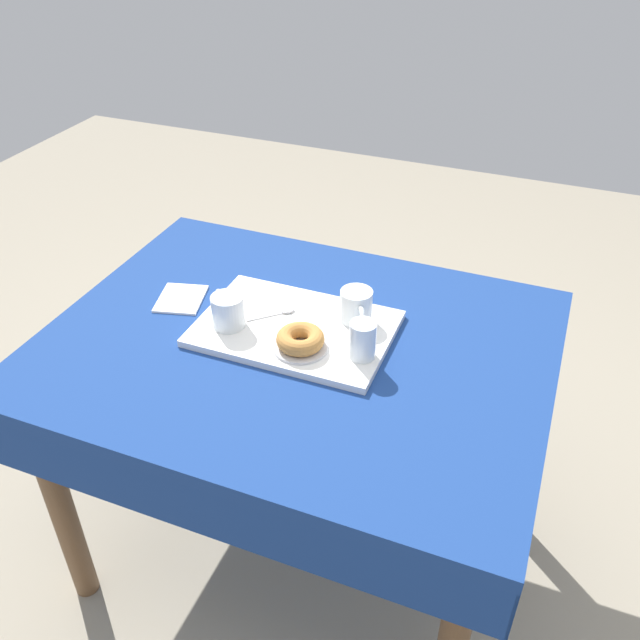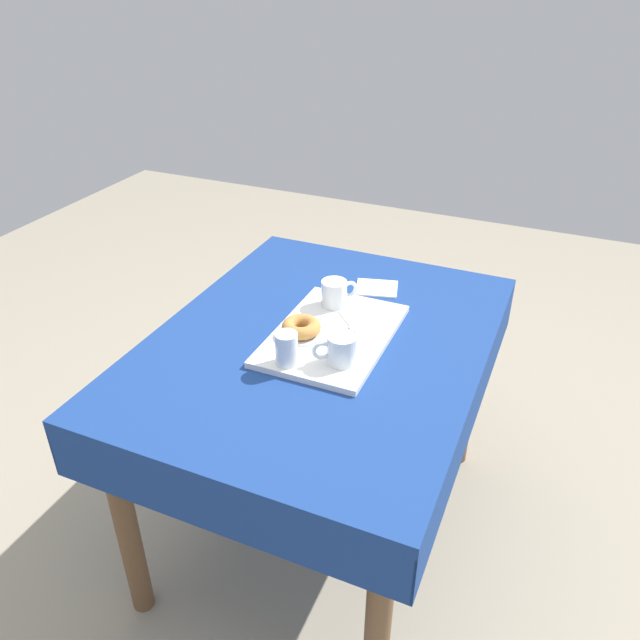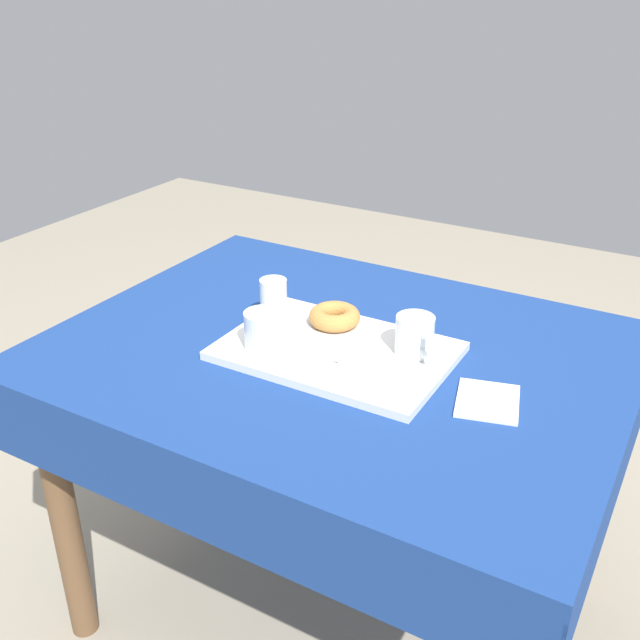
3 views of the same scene
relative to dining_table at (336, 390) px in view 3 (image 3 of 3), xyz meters
name	(u,v)px [view 3 (image 3 of 3)]	position (x,y,z in m)	size (l,w,h in m)	color
ground_plane	(334,605)	(0.00, 0.00, -0.65)	(6.00, 6.00, 0.00)	gray
dining_table	(336,390)	(0.00, 0.00, 0.00)	(1.19, 0.92, 0.76)	navy
serving_tray	(337,351)	(0.02, -0.03, 0.12)	(0.47, 0.32, 0.02)	white
tea_mug_left	(263,331)	(-0.11, -0.11, 0.17)	(0.09, 0.11, 0.08)	white
tea_mug_right	(415,337)	(0.17, 0.02, 0.17)	(0.10, 0.10, 0.08)	white
water_glass_near	(274,301)	(-0.17, 0.02, 0.17)	(0.06, 0.06, 0.09)	white
donut_plate_left	(334,326)	(-0.03, 0.05, 0.13)	(0.13, 0.13, 0.01)	silver
sugar_donut_left	(335,317)	(-0.03, 0.05, 0.15)	(0.11, 0.11, 0.04)	#BC7F3D
teaspoon_near	(349,359)	(0.07, -0.07, 0.13)	(0.10, 0.10, 0.01)	silver
paper_napkin	(488,401)	(0.35, -0.05, 0.11)	(0.11, 0.13, 0.01)	white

